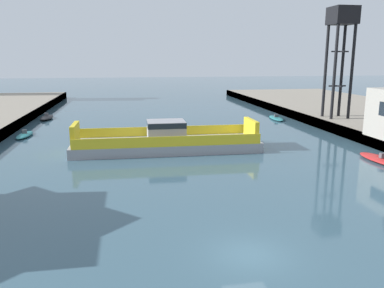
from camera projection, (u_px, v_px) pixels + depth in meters
The scene contains 7 objects.
ground_plane at pixel (250, 255), 20.86m from camera, with size 400.00×400.00×0.00m, color #385666.
chain_ferry at pixel (166, 141), 44.40m from camera, with size 21.03×6.56×3.38m.
moored_boat_near_right at pixel (383, 160), 39.30m from camera, with size 2.64×6.77×0.97m.
moored_boat_mid_left at pixel (276, 118), 66.99m from camera, with size 2.39×6.26×0.90m.
moored_boat_far_left at pixel (25, 135), 52.34m from camera, with size 1.83×5.57×0.91m.
moored_boat_far_right at pixel (47, 117), 67.16m from camera, with size 1.93×5.70×1.08m.
crane_tower at pixel (342, 31), 56.83m from camera, with size 3.52×3.52×16.11m.
Camera 1 is at (-6.23, -18.32, 10.28)m, focal length 36.55 mm.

